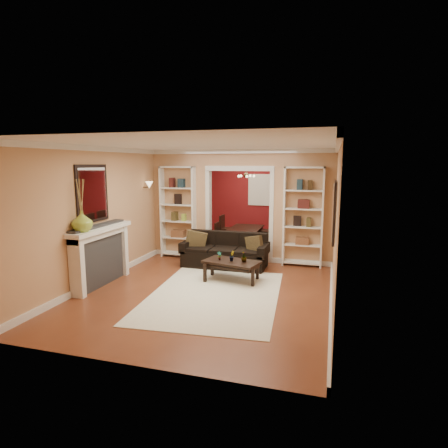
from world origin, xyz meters
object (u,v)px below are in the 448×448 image
(sofa, at_px, (225,250))
(fireplace, at_px, (102,256))
(bookshelf_right, at_px, (303,217))
(dining_table, at_px, (246,238))
(coffee_table, at_px, (232,271))
(bookshelf_left, at_px, (178,212))

(sofa, bearing_deg, fireplace, -134.71)
(sofa, relative_size, bookshelf_right, 0.86)
(sofa, xyz_separation_m, dining_table, (0.01, 2.10, -0.11))
(coffee_table, relative_size, bookshelf_right, 0.48)
(sofa, relative_size, fireplace, 1.17)
(sofa, relative_size, bookshelf_left, 0.86)
(bookshelf_right, relative_size, dining_table, 1.47)
(bookshelf_left, distance_m, dining_table, 2.24)
(bookshelf_right, distance_m, fireplace, 4.47)
(fireplace, xyz_separation_m, dining_table, (1.94, 4.05, -0.31))
(sofa, height_order, coffee_table, sofa)
(sofa, height_order, fireplace, fireplace)
(coffee_table, bearing_deg, sofa, 126.32)
(bookshelf_left, bearing_deg, fireplace, -102.05)
(fireplace, bearing_deg, coffee_table, 22.10)
(bookshelf_left, height_order, fireplace, bookshelf_left)
(dining_table, bearing_deg, bookshelf_left, 137.23)
(bookshelf_left, relative_size, dining_table, 1.47)
(bookshelf_left, bearing_deg, bookshelf_right, 0.00)
(fireplace, bearing_deg, bookshelf_right, 34.80)
(sofa, height_order, bookshelf_left, bookshelf_left)
(coffee_table, xyz_separation_m, bookshelf_right, (1.28, 1.57, 0.94))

